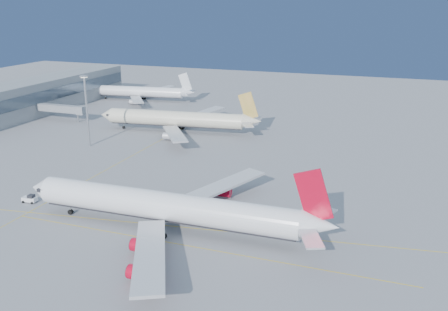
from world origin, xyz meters
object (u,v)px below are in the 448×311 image
at_px(light_mast, 86,105).
at_px(pushback_tug, 30,199).
at_px(airliner_third, 141,92).
at_px(airliner_etihad, 179,119).
at_px(airliner_virgin, 171,208).

bearing_deg(light_mast, pushback_tug, -71.83).
bearing_deg(airliner_third, airliner_etihad, -56.66).
xyz_separation_m(airliner_etihad, pushback_tug, (-5.33, -78.06, -4.24)).
xyz_separation_m(airliner_virgin, airliner_third, (-81.10, 131.38, -0.92)).
xyz_separation_m(airliner_third, pushback_tug, (39.96, -129.25, -3.64)).
bearing_deg(pushback_tug, airliner_virgin, -8.62).
xyz_separation_m(airliner_virgin, airliner_etihad, (-35.81, 80.20, -0.32)).
distance_m(airliner_etihad, airliner_third, 68.35).
height_order(airliner_virgin, airliner_etihad, airliner_virgin).
bearing_deg(pushback_tug, light_mast, 102.53).
relative_size(airliner_third, light_mast, 2.26).
bearing_deg(airliner_virgin, airliner_third, 120.65).
xyz_separation_m(airliner_virgin, pushback_tug, (-41.14, 2.14, -4.56)).
relative_size(airliner_virgin, pushback_tug, 19.31).
relative_size(airliner_virgin, airliner_third, 1.31).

